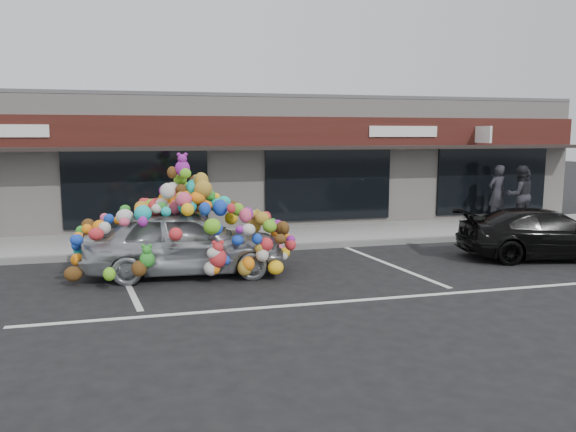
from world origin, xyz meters
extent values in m
plane|color=black|center=(0.00, 0.00, 0.00)|extent=(90.00, 90.00, 0.00)
cube|color=beige|center=(0.00, 8.50, 2.10)|extent=(24.00, 6.00, 4.20)
cube|color=#59595B|center=(0.00, 8.50, 4.25)|extent=(24.00, 6.00, 0.12)
cube|color=#35150E|center=(0.00, 5.42, 3.15)|extent=(24.00, 0.18, 0.90)
cube|color=black|center=(0.00, 4.90, 2.65)|extent=(24.00, 1.20, 0.10)
cube|color=white|center=(8.20, 4.95, 3.05)|extent=(0.08, 0.95, 0.55)
cube|color=white|center=(-6.50, 5.30, 3.15)|extent=(2.40, 0.04, 0.35)
cube|color=white|center=(5.50, 5.30, 3.15)|extent=(2.40, 0.04, 0.35)
cube|color=black|center=(-3.00, 5.47, 1.45)|extent=(4.20, 0.12, 2.30)
cube|color=black|center=(3.00, 5.47, 1.45)|extent=(4.20, 0.12, 2.30)
cube|color=black|center=(9.00, 5.47, 1.45)|extent=(4.20, 0.12, 2.30)
cube|color=gray|center=(0.00, 4.00, 0.07)|extent=(26.00, 3.00, 0.15)
cube|color=slate|center=(0.00, 2.50, 0.07)|extent=(26.00, 0.18, 0.16)
cube|color=silver|center=(-3.20, 0.20, 0.00)|extent=(0.73, 4.37, 0.01)
cube|color=silver|center=(2.80, 0.20, 0.00)|extent=(0.73, 4.37, 0.01)
cube|color=silver|center=(2.00, -2.30, 0.00)|extent=(14.00, 0.12, 0.01)
imported|color=silver|center=(-1.94, 0.51, 0.73)|extent=(2.07, 4.43, 1.47)
ellipsoid|color=#F2224D|center=(-1.94, 0.51, 2.02)|extent=(1.44, 1.91, 1.10)
sphere|color=yellow|center=(-0.43, 0.36, 1.06)|extent=(0.34, 0.34, 0.34)
sphere|color=#2128C6|center=(-1.34, -0.44, 0.55)|extent=(0.36, 0.36, 0.36)
sphere|color=green|center=(-2.74, 1.45, 0.60)|extent=(0.30, 0.30, 0.30)
sphere|color=#FF5D88|center=(-1.94, 0.51, 2.52)|extent=(0.32, 0.32, 0.32)
sphere|color=#FF640E|center=(-3.23, 0.61, 1.07)|extent=(0.30, 0.30, 0.30)
imported|color=black|center=(6.82, -0.05, 0.62)|extent=(2.53, 4.50, 1.23)
imported|color=black|center=(8.59, 4.55, 1.10)|extent=(0.77, 0.58, 1.91)
imported|color=black|center=(9.06, 4.02, 1.10)|extent=(0.99, 0.80, 1.91)
imported|color=black|center=(9.49, 4.32, 1.04)|extent=(1.12, 0.91, 1.78)
camera|label=1|loc=(-2.72, -11.73, 3.05)|focal=35.00mm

